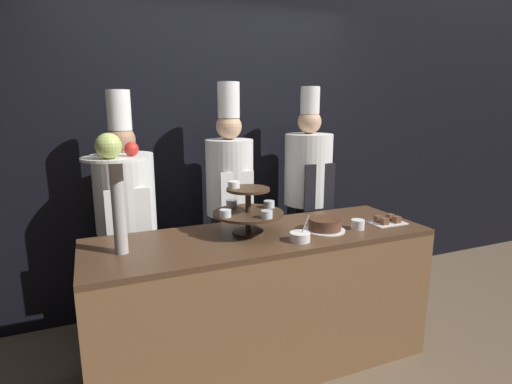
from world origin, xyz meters
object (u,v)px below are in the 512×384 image
Objects in this scene: fruit_pedestal at (115,171)px; cup_white at (358,224)px; cake_round at (325,225)px; serving_bowl_near at (300,237)px; tiered_stand at (248,209)px; chef_center_right at (308,190)px; cake_square_tray at (387,221)px; chef_left at (126,215)px; chef_center_left at (230,196)px.

fruit_pedestal is 7.53× the size of cup_white.
cake_round is 1.68× the size of serving_bowl_near.
tiered_stand is 0.83m from fruit_pedestal.
cake_round is at bearing -112.03° from chef_center_right.
chef_center_right is (-0.19, 0.76, 0.08)m from cake_square_tray.
chef_left reaches higher than fruit_pedestal.
cake_round is 2.99× the size of cup_white.
serving_bowl_near is at bearing -122.54° from chef_center_right.
cup_white is at bearing -29.89° from chef_left.
chef_center_right is (0.77, 0.59, -0.06)m from tiered_stand.
chef_left is at bearing 147.61° from cake_round.
fruit_pedestal reaches higher than cup_white.
serving_bowl_near is (-0.46, -0.06, -0.00)m from cup_white.
chef_center_left reaches higher than cup_white.
cake_round is 1.10× the size of cake_square_tray.
cake_round is 0.14× the size of chef_center_left.
chef_center_right reaches higher than serving_bowl_near.
chef_center_left reaches higher than chef_center_right.
cake_square_tray is 0.78m from chef_center_right.
cake_round is 0.15× the size of chef_left.
fruit_pedestal reaches higher than cake_round.
cake_round is at bearing 25.71° from serving_bowl_near.
chef_center_left is 0.68m from chef_center_right.
cup_white is at bearing -15.79° from tiered_stand.
cake_round is at bearing -16.41° from tiered_stand.
chef_center_left reaches higher than cake_square_tray.
serving_bowl_near is 0.09× the size of chef_left.
serving_bowl_near is 1.24m from chef_left.
tiered_stand reaches higher than cake_round.
serving_bowl_near reaches higher than cup_white.
cake_round is (1.24, -0.07, -0.42)m from fruit_pedestal.
cake_round is 0.79m from chef_center_right.
cake_round is 0.27m from serving_bowl_near.
fruit_pedestal reaches higher than tiered_stand.
serving_bowl_near is 1.01m from chef_center_right.
tiered_stand is 0.98m from cake_square_tray.
cake_square_tray is 0.13× the size of chef_center_right.
chef_center_right is at bearing 84.21° from cup_white.
cup_white is at bearing 7.76° from serving_bowl_near.
serving_bowl_near is (1.00, -0.19, -0.43)m from fruit_pedestal.
tiered_stand is 0.24× the size of chef_center_left.
chef_center_left is (0.85, 0.66, -0.35)m from fruit_pedestal.
chef_center_left is at bearing 81.52° from tiered_stand.
cake_round is 0.83m from chef_center_left.
chef_center_right is (0.30, 0.73, 0.06)m from cake_round.
chef_center_left reaches higher than chef_left.
cake_square_tray is at bearing -24.80° from chef_left.
fruit_pedestal is 2.51× the size of cake_round.
chef_center_right is (0.68, -0.00, -0.01)m from chef_center_left.
chef_center_left is at bearing 99.45° from serving_bowl_near.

